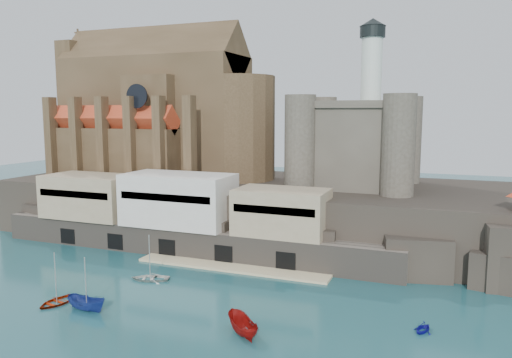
{
  "coord_description": "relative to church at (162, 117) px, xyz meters",
  "views": [
    {
      "loc": [
        31.56,
        -47.7,
        23.28
      ],
      "look_at": [
        0.47,
        32.0,
        11.62
      ],
      "focal_mm": 35.0,
      "sensor_mm": 36.0,
      "label": 1
    }
  ],
  "objects": [
    {
      "name": "castle_keep",
      "position": [
        40.21,
        -0.78,
        -3.81
      ],
      "size": [
        21.2,
        21.2,
        29.3
      ],
      "color": "#4A453A",
      "rests_on": "promontory"
    },
    {
      "name": "boat_6",
      "position": [
        17.66,
        -32.62,
        -22.13
      ],
      "size": [
        2.2,
        3.95,
        5.32
      ],
      "primitive_type": "imported",
      "rotation": [
        0.0,
        0.0,
        5.02
      ],
      "color": "silver",
      "rests_on": "ground"
    },
    {
      "name": "church",
      "position": [
        0.0,
        0.0,
        0.0
      ],
      "size": [
        47.0,
        25.93,
        30.51
      ],
      "color": "#473521",
      "rests_on": "promontory"
    },
    {
      "name": "ground",
      "position": [
        24.13,
        -41.85,
        -22.13
      ],
      "size": [
        300.0,
        300.0,
        0.0
      ],
      "primitive_type": "plane",
      "color": "#184950",
      "rests_on": "ground"
    },
    {
      "name": "quay",
      "position": [
        13.94,
        -18.78,
        -16.06
      ],
      "size": [
        70.0,
        12.0,
        13.05
      ],
      "color": "#6C6156",
      "rests_on": "ground"
    },
    {
      "name": "boat_0",
      "position": [
        11.87,
        -44.15,
        -22.13
      ],
      "size": [
        3.71,
        1.59,
        5.03
      ],
      "primitive_type": "imported",
      "rotation": [
        0.0,
        0.0,
        6.13
      ],
      "color": "#961D03",
      "rests_on": "ground"
    },
    {
      "name": "promontory",
      "position": [
        23.94,
        -2.48,
        -17.2
      ],
      "size": [
        100.0,
        36.0,
        10.0
      ],
      "color": "black",
      "rests_on": "ground"
    },
    {
      "name": "boat_7",
      "position": [
        53.93,
        -36.17,
        -22.13
      ],
      "size": [
        2.77,
        2.29,
        2.77
      ],
      "primitive_type": "imported",
      "rotation": [
        0.0,
        0.0,
        5.88
      ],
      "color": "#110F91",
      "rests_on": "ground"
    },
    {
      "name": "boat_2",
      "position": [
        16.62,
        -44.42,
        -22.13
      ],
      "size": [
        2.24,
        2.19,
        5.44
      ],
      "primitive_type": "imported",
      "rotation": [
        0.0,
        0.0,
        1.5
      ],
      "color": "navy",
      "rests_on": "ground"
    },
    {
      "name": "boat_5",
      "position": [
        36.19,
        -43.59,
        -22.13
      ],
      "size": [
        3.04,
        3.03,
        5.63
      ],
      "primitive_type": "imported",
      "rotation": [
        0.0,
        0.0,
        3.94
      ],
      "color": "maroon",
      "rests_on": "ground"
    }
  ]
}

